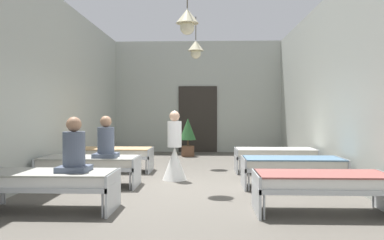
{
  "coord_description": "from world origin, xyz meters",
  "views": [
    {
      "loc": [
        0.32,
        -7.46,
        1.43
      ],
      "look_at": [
        0.0,
        1.08,
        1.27
      ],
      "focal_mm": 36.32,
      "sensor_mm": 36.0,
      "label": 1
    }
  ],
  "objects_px": {
    "bed_left_row_1": "(89,164)",
    "patient_seated_secondary": "(106,142)",
    "patient_seated_primary": "(74,151)",
    "bed_left_row_0": "(50,181)",
    "nurse_near_aisle": "(175,155)",
    "bed_left_row_2": "(113,153)",
    "potted_plant": "(188,134)",
    "bed_right_row_0": "(322,183)",
    "bed_right_row_2": "(275,154)",
    "bed_right_row_1": "(292,165)"
  },
  "relations": [
    {
      "from": "bed_right_row_2",
      "to": "nurse_near_aisle",
      "type": "relative_size",
      "value": 1.28
    },
    {
      "from": "bed_right_row_2",
      "to": "nurse_near_aisle",
      "type": "height_order",
      "value": "nurse_near_aisle"
    },
    {
      "from": "bed_right_row_0",
      "to": "nurse_near_aisle",
      "type": "distance_m",
      "value": 3.55
    },
    {
      "from": "bed_right_row_1",
      "to": "bed_right_row_2",
      "type": "bearing_deg",
      "value": 90.0
    },
    {
      "from": "nurse_near_aisle",
      "to": "patient_seated_secondary",
      "type": "height_order",
      "value": "nurse_near_aisle"
    },
    {
      "from": "bed_left_row_1",
      "to": "bed_left_row_2",
      "type": "relative_size",
      "value": 1.0
    },
    {
      "from": "bed_right_row_0",
      "to": "bed_right_row_1",
      "type": "relative_size",
      "value": 1.0
    },
    {
      "from": "bed_left_row_1",
      "to": "bed_left_row_2",
      "type": "xyz_separation_m",
      "value": [
        0.0,
        1.9,
        0.0
      ]
    },
    {
      "from": "bed_left_row_0",
      "to": "patient_seated_secondary",
      "type": "relative_size",
      "value": 2.37
    },
    {
      "from": "bed_left_row_2",
      "to": "patient_seated_secondary",
      "type": "relative_size",
      "value": 2.37
    },
    {
      "from": "bed_right_row_2",
      "to": "potted_plant",
      "type": "bearing_deg",
      "value": 123.93
    },
    {
      "from": "nurse_near_aisle",
      "to": "patient_seated_secondary",
      "type": "distance_m",
      "value": 1.56
    },
    {
      "from": "nurse_near_aisle",
      "to": "patient_seated_primary",
      "type": "bearing_deg",
      "value": -117.1
    },
    {
      "from": "bed_left_row_0",
      "to": "bed_left_row_2",
      "type": "bearing_deg",
      "value": 90.0
    },
    {
      "from": "bed_right_row_2",
      "to": "nurse_near_aisle",
      "type": "distance_m",
      "value": 2.58
    },
    {
      "from": "potted_plant",
      "to": "bed_right_row_0",
      "type": "bearing_deg",
      "value": -72.49
    },
    {
      "from": "nurse_near_aisle",
      "to": "potted_plant",
      "type": "height_order",
      "value": "nurse_near_aisle"
    },
    {
      "from": "bed_left_row_0",
      "to": "patient_seated_secondary",
      "type": "height_order",
      "value": "patient_seated_secondary"
    },
    {
      "from": "bed_right_row_2",
      "to": "patient_seated_secondary",
      "type": "bearing_deg",
      "value": -150.91
    },
    {
      "from": "bed_left_row_0",
      "to": "patient_seated_secondary",
      "type": "distance_m",
      "value": 1.89
    },
    {
      "from": "bed_left_row_0",
      "to": "bed_right_row_0",
      "type": "distance_m",
      "value": 3.92
    },
    {
      "from": "bed_right_row_1",
      "to": "patient_seated_primary",
      "type": "bearing_deg",
      "value": -152.28
    },
    {
      "from": "bed_right_row_1",
      "to": "bed_right_row_0",
      "type": "bearing_deg",
      "value": -90.0
    },
    {
      "from": "bed_left_row_1",
      "to": "nurse_near_aisle",
      "type": "height_order",
      "value": "nurse_near_aisle"
    },
    {
      "from": "potted_plant",
      "to": "bed_right_row_1",
      "type": "bearing_deg",
      "value": -66.75
    },
    {
      "from": "patient_seated_primary",
      "to": "bed_left_row_0",
      "type": "bearing_deg",
      "value": -176.53
    },
    {
      "from": "bed_left_row_1",
      "to": "patient_seated_secondary",
      "type": "xyz_separation_m",
      "value": [
        0.35,
        -0.09,
        0.43
      ]
    },
    {
      "from": "patient_seated_primary",
      "to": "bed_left_row_1",
      "type": "bearing_deg",
      "value": 100.55
    },
    {
      "from": "nurse_near_aisle",
      "to": "patient_seated_primary",
      "type": "xyz_separation_m",
      "value": [
        -1.25,
        -2.66,
        0.34
      ]
    },
    {
      "from": "bed_right_row_1",
      "to": "patient_seated_primary",
      "type": "relative_size",
      "value": 2.37
    },
    {
      "from": "bed_left_row_0",
      "to": "bed_right_row_1",
      "type": "xyz_separation_m",
      "value": [
        3.92,
        1.9,
        0.0
      ]
    },
    {
      "from": "bed_right_row_1",
      "to": "potted_plant",
      "type": "height_order",
      "value": "potted_plant"
    },
    {
      "from": "bed_left_row_0",
      "to": "bed_left_row_1",
      "type": "height_order",
      "value": "same"
    },
    {
      "from": "nurse_near_aisle",
      "to": "potted_plant",
      "type": "distance_m",
      "value": 4.48
    },
    {
      "from": "bed_left_row_1",
      "to": "patient_seated_secondary",
      "type": "height_order",
      "value": "patient_seated_secondary"
    },
    {
      "from": "bed_left_row_2",
      "to": "bed_right_row_2",
      "type": "bearing_deg",
      "value": 0.0
    },
    {
      "from": "bed_left_row_2",
      "to": "patient_seated_primary",
      "type": "xyz_separation_m",
      "value": [
        0.35,
        -3.78,
        0.43
      ]
    },
    {
      "from": "bed_left_row_2",
      "to": "nurse_near_aisle",
      "type": "xyz_separation_m",
      "value": [
        1.6,
        -1.12,
        0.09
      ]
    },
    {
      "from": "bed_right_row_1",
      "to": "nurse_near_aisle",
      "type": "distance_m",
      "value": 2.45
    },
    {
      "from": "patient_seated_secondary",
      "to": "potted_plant",
      "type": "bearing_deg",
      "value": 76.16
    },
    {
      "from": "bed_left_row_0",
      "to": "bed_left_row_1",
      "type": "distance_m",
      "value": 1.9
    },
    {
      "from": "bed_left_row_2",
      "to": "nurse_near_aisle",
      "type": "bearing_deg",
      "value": -34.92
    },
    {
      "from": "bed_left_row_2",
      "to": "bed_right_row_2",
      "type": "distance_m",
      "value": 3.92
    },
    {
      "from": "bed_right_row_0",
      "to": "patient_seated_primary",
      "type": "relative_size",
      "value": 2.37
    },
    {
      "from": "bed_left_row_2",
      "to": "patient_seated_secondary",
      "type": "xyz_separation_m",
      "value": [
        0.35,
        -1.99,
        0.43
      ]
    },
    {
      "from": "bed_left_row_2",
      "to": "patient_seated_primary",
      "type": "distance_m",
      "value": 3.82
    },
    {
      "from": "nurse_near_aisle",
      "to": "bed_left_row_2",
      "type": "bearing_deg",
      "value": 143.15
    },
    {
      "from": "bed_right_row_0",
      "to": "bed_left_row_1",
      "type": "distance_m",
      "value": 4.36
    },
    {
      "from": "bed_left_row_1",
      "to": "potted_plant",
      "type": "relative_size",
      "value": 1.52
    },
    {
      "from": "bed_left_row_2",
      "to": "patient_seated_secondary",
      "type": "bearing_deg",
      "value": -80.02
    }
  ]
}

